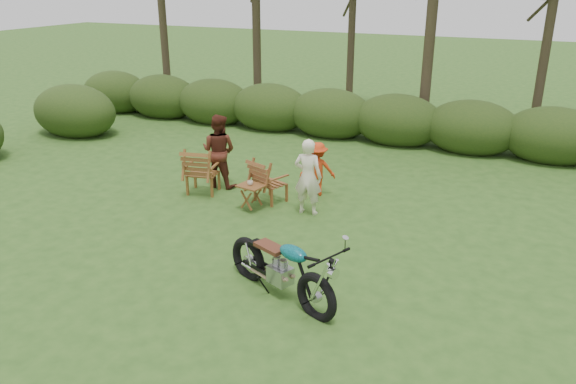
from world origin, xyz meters
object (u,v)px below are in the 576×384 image
at_px(lawn_chair_right, 271,201).
at_px(child, 317,194).
at_px(motorcycle, 280,295).
at_px(adult_a, 307,213).
at_px(side_table, 252,198).
at_px(adult_b, 220,186).
at_px(lawn_chair_left, 204,192).
at_px(cup, 250,183).

height_order(lawn_chair_right, child, child).
xyz_separation_m(motorcycle, adult_a, (-0.80, 3.03, 0.00)).
xyz_separation_m(side_table, child, (0.90, 1.34, -0.27)).
xyz_separation_m(adult_a, adult_b, (-2.39, 0.64, 0.00)).
bearing_deg(lawn_chair_left, adult_a, 164.94).
height_order(motorcycle, adult_b, adult_b).
distance_m(side_table, adult_a, 1.17).
distance_m(motorcycle, side_table, 3.32).
bearing_deg(motorcycle, cup, 148.77).
bearing_deg(motorcycle, lawn_chair_left, 159.86).
relative_size(side_table, adult_a, 0.35).
relative_size(motorcycle, cup, 18.46).
height_order(lawn_chair_left, adult_a, adult_a).
distance_m(lawn_chair_left, side_table, 1.52).
bearing_deg(adult_b, adult_a, 162.57).
distance_m(lawn_chair_left, adult_a, 2.52).
xyz_separation_m(cup, child, (0.92, 1.34, -0.58)).
height_order(cup, adult_b, adult_b).
bearing_deg(lawn_chair_left, adult_b, -115.61).
height_order(lawn_chair_left, side_table, side_table).
bearing_deg(cup, lawn_chair_left, 162.11).
xyz_separation_m(motorcycle, side_table, (-1.90, 2.71, 0.27)).
xyz_separation_m(lawn_chair_right, adult_a, (0.95, -0.28, 0.00)).
height_order(lawn_chair_left, child, child).
height_order(motorcycle, lawn_chair_right, motorcycle).
bearing_deg(adult_b, lawn_chair_left, 73.90).
bearing_deg(cup, motorcycle, -54.72).
distance_m(side_table, cup, 0.31).
distance_m(motorcycle, child, 4.18).
height_order(adult_a, child, adult_a).
distance_m(lawn_chair_right, side_table, 0.66).
distance_m(lawn_chair_right, lawn_chair_left, 1.57).
relative_size(lawn_chair_right, lawn_chair_left, 0.92).
height_order(lawn_chair_left, cup, cup).
distance_m(side_table, adult_b, 1.64).
bearing_deg(motorcycle, lawn_chair_right, 141.43).
bearing_deg(lawn_chair_right, adult_b, 6.75).
bearing_deg(lawn_chair_left, child, -171.00).
bearing_deg(adult_a, lawn_chair_right, -20.11).
distance_m(lawn_chair_left, child, 2.48).
bearing_deg(lawn_chair_left, lawn_chair_right, 173.11).
bearing_deg(lawn_chair_right, lawn_chair_left, 26.00).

